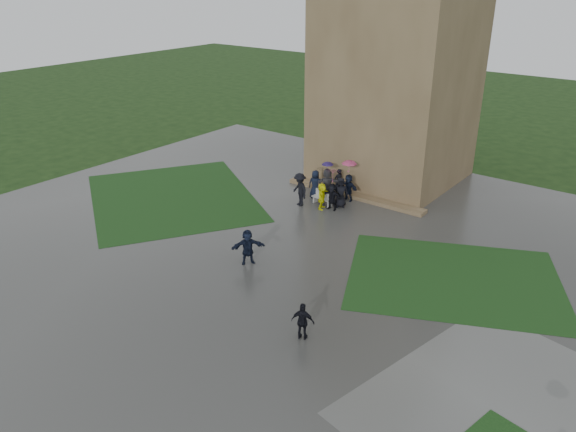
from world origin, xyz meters
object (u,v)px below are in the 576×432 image
Objects in this scene: bench at (323,198)px; tower at (401,32)px; pedestrian_mid at (248,247)px; pedestrian_near at (303,321)px.

tower is at bearing 89.84° from bench.
tower is 10.78m from bench.
pedestrian_mid reaches higher than bench.
bench is 8.00m from pedestrian_mid.
tower is 16.53m from pedestrian_mid.
bench is 0.96× the size of pedestrian_near.
pedestrian_near is (5.81, -17.50, -8.25)m from tower.
tower is 10.87× the size of pedestrian_mid.
pedestrian_mid is at bearing -50.28° from pedestrian_near.
bench is at bearing -79.23° from pedestrian_near.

